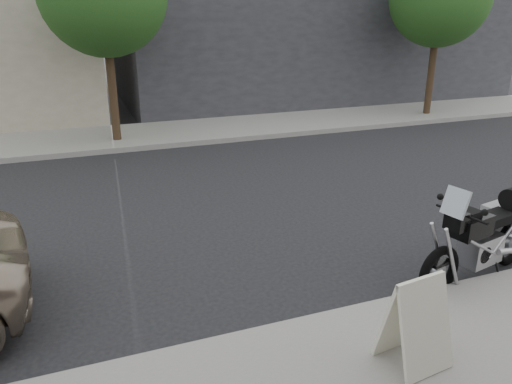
{
  "coord_description": "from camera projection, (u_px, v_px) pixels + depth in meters",
  "views": [
    {
      "loc": [
        3.26,
        8.69,
        3.7
      ],
      "look_at": [
        0.54,
        1.54,
        0.9
      ],
      "focal_mm": 35.0,
      "sensor_mm": 36.0,
      "label": 1
    }
  ],
  "objects": [
    {
      "name": "far_sidewalk",
      "position": [
        181.0,
        132.0,
        15.67
      ],
      "size": [
        44.0,
        3.0,
        0.15
      ],
      "primitive_type": "cube",
      "color": "gray",
      "rests_on": "ground"
    },
    {
      "name": "sandwich_sign",
      "position": [
        416.0,
        320.0,
        5.2
      ],
      "size": [
        0.7,
        0.65,
        1.01
      ],
      "rotation": [
        0.0,
        0.0,
        0.12
      ],
      "color": "white",
      "rests_on": "near_sidewalk"
    },
    {
      "name": "ground",
      "position": [
        254.0,
        206.0,
        9.99
      ],
      "size": [
        120.0,
        120.0,
        0.0
      ],
      "primitive_type": "plane",
      "color": "black",
      "rests_on": "ground"
    },
    {
      "name": "far_building_dark",
      "position": [
        293.0,
        14.0,
        22.97
      ],
      "size": [
        16.0,
        11.0,
        7.0
      ],
      "color": "#2B2B31",
      "rests_on": "ground"
    },
    {
      "name": "motorcycle",
      "position": [
        486.0,
        234.0,
        7.17
      ],
      "size": [
        2.41,
        1.09,
        1.54
      ],
      "rotation": [
        0.0,
        0.0,
        0.21
      ],
      "color": "black",
      "rests_on": "ground"
    }
  ]
}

